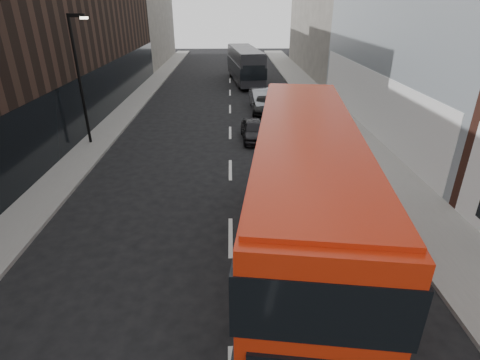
{
  "coord_description": "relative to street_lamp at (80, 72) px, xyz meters",
  "views": [
    {
      "loc": [
        0.06,
        -3.28,
        7.62
      ],
      "look_at": [
        0.33,
        7.52,
        2.5
      ],
      "focal_mm": 28.0,
      "sensor_mm": 36.0,
      "label": 1
    }
  ],
  "objects": [
    {
      "name": "sidewalk_right",
      "position": [
        15.72,
        7.0,
        -4.11
      ],
      "size": [
        3.0,
        80.0,
        0.15
      ],
      "primitive_type": "cube",
      "color": "slate",
      "rests_on": "ground"
    },
    {
      "name": "street_lamp",
      "position": [
        0.0,
        0.0,
        0.0
      ],
      "size": [
        1.06,
        0.22,
        7.0
      ],
      "color": "black",
      "rests_on": "sidewalk_left"
    },
    {
      "name": "car_b",
      "position": [
        10.76,
        7.84,
        -3.41
      ],
      "size": [
        1.96,
        4.78,
        1.54
      ],
      "primitive_type": "imported",
      "rotation": [
        0.0,
        0.0,
        0.07
      ],
      "color": "gray",
      "rests_on": "ground"
    },
    {
      "name": "grey_bus",
      "position": [
        9.81,
        19.08,
        -2.33
      ],
      "size": [
        3.73,
        10.86,
        3.45
      ],
      "rotation": [
        0.0,
        0.0,
        0.12
      ],
      "color": "black",
      "rests_on": "ground"
    },
    {
      "name": "sidewalk_left",
      "position": [
        0.22,
        7.0,
        -4.11
      ],
      "size": [
        2.0,
        80.0,
        0.15
      ],
      "primitive_type": "cube",
      "color": "slate",
      "rests_on": "ground"
    },
    {
      "name": "car_a",
      "position": [
        9.66,
        0.63,
        -3.57
      ],
      "size": [
        1.62,
        3.67,
        1.23
      ],
      "primitive_type": "imported",
      "rotation": [
        0.0,
        0.0,
        0.05
      ],
      "color": "black",
      "rests_on": "ground"
    },
    {
      "name": "building_left_far",
      "position": [
        -3.28,
        34.0,
        2.32
      ],
      "size": [
        5.0,
        20.0,
        13.0
      ],
      "primitive_type": "cube",
      "color": "#5F5B54",
      "rests_on": "ground"
    },
    {
      "name": "car_c",
      "position": [
        10.8,
        6.66,
        -3.56
      ],
      "size": [
        2.02,
        4.41,
        1.25
      ],
      "primitive_type": "imported",
      "rotation": [
        0.0,
        0.0,
        -0.06
      ],
      "color": "black",
      "rests_on": "ground"
    },
    {
      "name": "building_left_mid",
      "position": [
        -3.28,
        12.0,
        2.82
      ],
      "size": [
        5.0,
        24.0,
        14.0
      ],
      "primitive_type": "cube",
      "color": "black",
      "rests_on": "ground"
    },
    {
      "name": "red_bus",
      "position": [
        10.36,
        -11.63,
        -1.58
      ],
      "size": [
        4.29,
        11.84,
        4.69
      ],
      "rotation": [
        0.0,
        0.0,
        -0.14
      ],
      "color": "#AB200A",
      "rests_on": "ground"
    }
  ]
}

